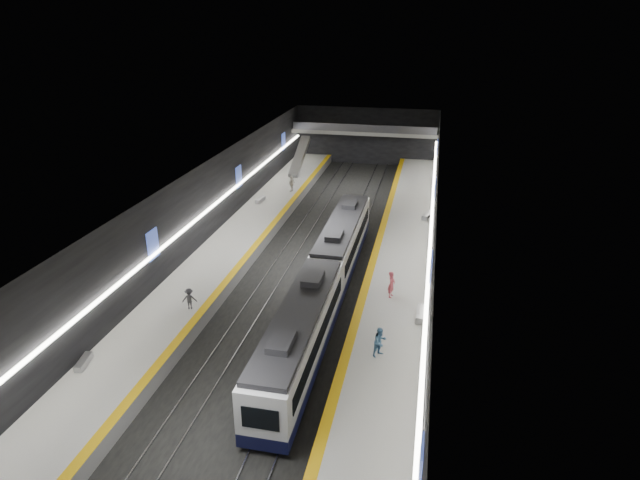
% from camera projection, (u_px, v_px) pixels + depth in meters
% --- Properties ---
extents(ground, '(70.00, 70.00, 0.00)m').
position_uv_depth(ground, '(311.00, 266.00, 45.80)').
color(ground, black).
rests_on(ground, ground).
extents(ceiling, '(20.00, 70.00, 0.04)m').
position_uv_depth(ceiling, '(310.00, 176.00, 42.69)').
color(ceiling, beige).
rests_on(ceiling, wall_left).
extents(wall_left, '(0.04, 70.00, 8.00)m').
position_uv_depth(wall_left, '(198.00, 214.00, 46.17)').
color(wall_left, black).
rests_on(wall_left, ground).
extents(wall_right, '(0.04, 70.00, 8.00)m').
position_uv_depth(wall_right, '(434.00, 232.00, 42.31)').
color(wall_right, black).
rests_on(wall_right, ground).
extents(wall_back, '(20.00, 0.04, 8.00)m').
position_uv_depth(wall_back, '(366.00, 136.00, 75.77)').
color(wall_back, black).
rests_on(wall_back, ground).
extents(platform_left, '(5.00, 70.00, 1.00)m').
position_uv_depth(platform_left, '(228.00, 253.00, 47.05)').
color(platform_left, slate).
rests_on(platform_left, ground).
extents(tile_surface_left, '(5.00, 70.00, 0.02)m').
position_uv_depth(tile_surface_left, '(228.00, 248.00, 46.85)').
color(tile_surface_left, '#A6A5A1').
rests_on(tile_surface_left, platform_left).
extents(tactile_strip_left, '(0.60, 70.00, 0.02)m').
position_uv_depth(tactile_strip_left, '(252.00, 250.00, 46.43)').
color(tactile_strip_left, '#DBA30B').
rests_on(tactile_strip_left, platform_left).
extents(platform_right, '(5.00, 70.00, 1.00)m').
position_uv_depth(platform_right, '(399.00, 269.00, 44.16)').
color(platform_right, slate).
rests_on(platform_right, ground).
extents(tile_surface_right, '(5.00, 70.00, 0.02)m').
position_uv_depth(tile_surface_right, '(400.00, 263.00, 43.96)').
color(tile_surface_right, '#A6A5A1').
rests_on(tile_surface_right, platform_right).
extents(tactile_strip_right, '(0.60, 70.00, 0.02)m').
position_uv_depth(tactile_strip_right, '(373.00, 261.00, 44.38)').
color(tactile_strip_right, '#DBA30B').
rests_on(tactile_strip_right, platform_right).
extents(rails, '(6.52, 70.00, 0.12)m').
position_uv_depth(rails, '(311.00, 265.00, 45.78)').
color(rails, gray).
rests_on(rails, ground).
extents(train, '(2.69, 30.04, 3.60)m').
position_uv_depth(train, '(325.00, 279.00, 38.68)').
color(train, '#0E1033').
rests_on(train, ground).
extents(ad_posters, '(19.94, 53.50, 2.20)m').
position_uv_depth(ad_posters, '(313.00, 213.00, 44.95)').
color(ad_posters, '#394EAC').
rests_on(ad_posters, wall_left).
extents(cove_light_left, '(0.25, 68.60, 0.12)m').
position_uv_depth(cove_light_left, '(201.00, 216.00, 46.21)').
color(cove_light_left, white).
rests_on(cove_light_left, wall_left).
extents(cove_light_right, '(0.25, 68.60, 0.12)m').
position_uv_depth(cove_light_right, '(431.00, 234.00, 42.43)').
color(cove_light_right, white).
rests_on(cove_light_right, wall_right).
extents(mezzanine_bridge, '(20.00, 3.00, 1.50)m').
position_uv_depth(mezzanine_bridge, '(364.00, 132.00, 73.50)').
color(mezzanine_bridge, gray).
rests_on(mezzanine_bridge, wall_left).
extents(escalator, '(1.20, 7.50, 3.92)m').
position_uv_depth(escalator, '(300.00, 156.00, 69.54)').
color(escalator, '#99999E').
rests_on(escalator, platform_left).
extents(bench_left_near, '(0.76, 1.69, 0.40)m').
position_uv_depth(bench_left_near, '(84.00, 362.00, 31.13)').
color(bench_left_near, '#99999E').
rests_on(bench_left_near, platform_left).
extents(bench_left_far, '(0.64, 1.86, 0.45)m').
position_uv_depth(bench_left_far, '(260.00, 200.00, 58.41)').
color(bench_left_far, '#99999E').
rests_on(bench_left_far, platform_left).
extents(bench_right_near, '(0.59, 2.05, 0.50)m').
position_uv_depth(bench_right_near, '(420.00, 314.00, 36.02)').
color(bench_right_near, '#99999E').
rests_on(bench_right_near, platform_right).
extents(bench_right_far, '(1.18, 2.15, 0.51)m').
position_uv_depth(bench_right_far, '(428.00, 216.00, 53.71)').
color(bench_right_far, '#99999E').
rests_on(bench_right_far, platform_right).
extents(passenger_right_a, '(0.62, 0.81, 1.97)m').
position_uv_depth(passenger_right_a, '(391.00, 285.00, 38.39)').
color(passenger_right_a, '#D34E5A').
rests_on(passenger_right_a, platform_right).
extents(passenger_right_b, '(1.13, 1.16, 1.88)m').
position_uv_depth(passenger_right_b, '(380.00, 342.00, 31.72)').
color(passenger_right_b, teal).
rests_on(passenger_right_b, platform_right).
extents(passenger_left_a, '(0.80, 1.19, 1.88)m').
position_uv_depth(passenger_left_a, '(292.00, 184.00, 61.49)').
color(passenger_left_a, silver).
rests_on(passenger_left_a, platform_left).
extents(passenger_left_b, '(1.12, 0.84, 1.55)m').
position_uv_depth(passenger_left_b, '(189.00, 299.00, 36.87)').
color(passenger_left_b, '#393A40').
rests_on(passenger_left_b, platform_left).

